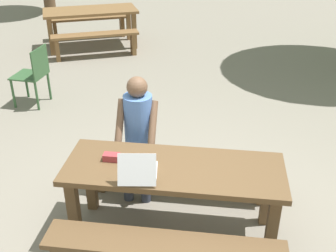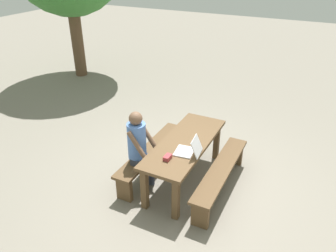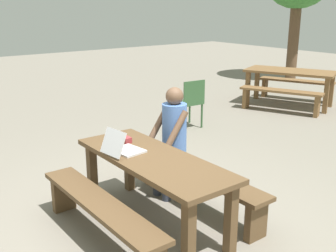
# 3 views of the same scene
# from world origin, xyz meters

# --- Properties ---
(ground_plane) EXTENTS (30.00, 30.00, 0.00)m
(ground_plane) POSITION_xyz_m (0.00, 0.00, 0.00)
(ground_plane) COLOR gray
(picnic_table_front) EXTENTS (1.87, 0.69, 0.72)m
(picnic_table_front) POSITION_xyz_m (0.00, 0.00, 0.61)
(picnic_table_front) COLOR brown
(picnic_table_front) RESTS_ON ground
(bench_near) EXTENTS (1.85, 0.30, 0.43)m
(bench_near) POSITION_xyz_m (0.00, -0.60, 0.33)
(bench_near) COLOR brown
(bench_near) RESTS_ON ground
(bench_far) EXTENTS (1.85, 0.30, 0.43)m
(bench_far) POSITION_xyz_m (0.00, 0.60, 0.33)
(bench_far) COLOR brown
(bench_far) RESTS_ON ground
(laptop) EXTENTS (0.34, 0.40, 0.26)m
(laptop) POSITION_xyz_m (-0.27, -0.18, 0.78)
(laptop) COLOR silver
(laptop) RESTS_ON picnic_table_front
(small_pouch) EXTENTS (0.14, 0.08, 0.06)m
(small_pouch) POSITION_xyz_m (-0.55, 0.03, 0.75)
(small_pouch) COLOR #993338
(small_pouch) RESTS_ON picnic_table_front
(person_seated) EXTENTS (0.39, 0.40, 1.27)m
(person_seated) POSITION_xyz_m (-0.42, 0.56, 0.73)
(person_seated) COLOR #333847
(person_seated) RESTS_ON ground
(plastic_chair) EXTENTS (0.48, 0.48, 0.88)m
(plastic_chair) POSITION_xyz_m (-2.36, 2.48, 0.48)
(plastic_chair) COLOR #335933
(plastic_chair) RESTS_ON ground
(picnic_table_mid) EXTENTS (2.03, 1.49, 0.77)m
(picnic_table_mid) POSITION_xyz_m (-2.34, 5.30, 0.66)
(picnic_table_mid) COLOR brown
(picnic_table_mid) RESTS_ON ground
(bench_mid_south) EXTENTS (1.65, 0.92, 0.46)m
(bench_mid_south) POSITION_xyz_m (-2.08, 4.68, 0.35)
(bench_mid_south) COLOR brown
(bench_mid_south) RESTS_ON ground
(bench_mid_north) EXTENTS (1.65, 0.92, 0.46)m
(bench_mid_north) POSITION_xyz_m (-2.60, 5.91, 0.35)
(bench_mid_north) COLOR brown
(bench_mid_north) RESTS_ON ground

